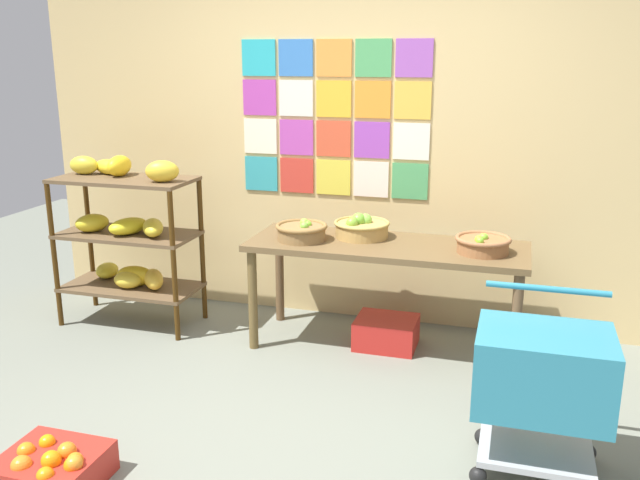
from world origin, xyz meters
TOP-DOWN VIEW (x-y plane):
  - ground at (0.00, 0.00)m, footprint 9.48×9.48m
  - back_wall_with_art at (-0.00, 1.77)m, footprint 4.77×0.07m
  - banana_shelf_unit at (-1.49, 1.18)m, footprint 0.96×0.48m
  - display_table at (0.34, 1.25)m, footprint 1.76×0.63m
  - fruit_basket_left at (-0.20, 1.18)m, footprint 0.34×0.34m
  - fruit_basket_back_left at (0.94, 1.21)m, footprint 0.34×0.34m
  - fruit_basket_centre at (0.15, 1.36)m, footprint 0.37×0.37m
  - produce_crate_under_table at (0.35, 1.27)m, footprint 0.40×0.33m
  - orange_crate_foreground at (-0.78, -0.65)m, footprint 0.43×0.39m
  - shopping_cart at (1.29, 0.07)m, footprint 0.59×0.48m

SIDE VIEW (x-z plane):
  - ground at x=0.00m, z-range 0.00..0.00m
  - orange_crate_foreground at x=-0.78m, z-range -0.02..0.19m
  - produce_crate_under_table at x=0.35m, z-range 0.00..0.19m
  - shopping_cart at x=1.29m, z-range 0.07..0.89m
  - display_table at x=0.34m, z-range 0.27..0.98m
  - banana_shelf_unit at x=-1.49m, z-range 0.08..1.28m
  - fruit_basket_back_left at x=0.94m, z-range 0.71..0.83m
  - fruit_basket_left at x=-0.20m, z-range 0.70..0.83m
  - fruit_basket_centre at x=0.15m, z-range 0.69..0.86m
  - back_wall_with_art at x=0.00m, z-range 0.00..2.72m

